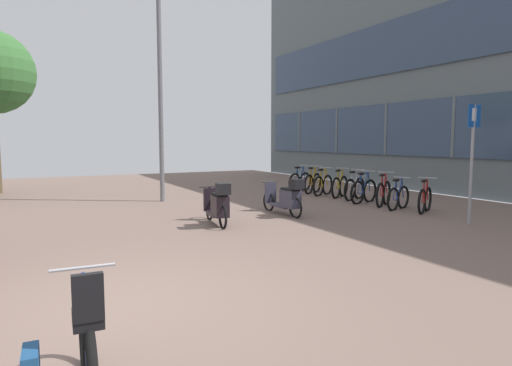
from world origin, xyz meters
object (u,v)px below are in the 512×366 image
object	(u,v)px
bicycle_foreground	(82,350)
lamp_post	(160,85)
bicycle_rack_06	(323,185)
parking_sign	(472,152)
bicycle_rack_01	(398,198)
scooter_near	(286,198)
bicycle_rack_00	(425,200)
bicycle_rack_04	(355,189)
bicycle_rack_05	(340,187)
bicycle_rack_02	(383,194)
scooter_mid	(218,205)
bicycle_rack_03	(364,191)
bicycle_rack_08	(300,182)
bicycle_rack_07	(313,183)

from	to	relation	value
bicycle_foreground	lamp_post	bearing A→B (deg)	71.31
bicycle_rack_06	lamp_post	distance (m)	6.41
parking_sign	bicycle_rack_01	bearing A→B (deg)	84.65
scooter_near	bicycle_rack_00	bearing A→B (deg)	-20.68
bicycle_rack_04	bicycle_rack_05	world-z (taller)	bicycle_rack_05
lamp_post	parking_sign	bearing A→B (deg)	-53.84
bicycle_rack_01	bicycle_rack_05	world-z (taller)	bicycle_rack_05
bicycle_rack_05	bicycle_rack_06	xyz separation A→B (m)	(-0.18, 0.71, -0.00)
bicycle_rack_04	parking_sign	bearing A→B (deg)	-96.04
parking_sign	lamp_post	world-z (taller)	lamp_post
bicycle_rack_04	bicycle_rack_05	xyz separation A→B (m)	(-0.04, 0.71, 0.00)
bicycle_rack_02	scooter_mid	world-z (taller)	scooter_mid
bicycle_rack_05	bicycle_rack_02	bearing A→B (deg)	-92.23
bicycle_rack_01	scooter_near	xyz separation A→B (m)	(-3.28, 0.61, 0.12)
bicycle_rack_00	scooter_mid	xyz separation A→B (m)	(-5.57, 0.92, 0.12)
bicycle_foreground	bicycle_rack_03	xyz separation A→B (m)	(8.84, 7.01, -0.03)
bicycle_rack_02	bicycle_rack_00	bearing A→B (deg)	-85.73
bicycle_rack_01	bicycle_rack_04	distance (m)	2.15
bicycle_rack_02	bicycle_rack_06	world-z (taller)	bicycle_rack_02
bicycle_rack_06	bicycle_rack_02	bearing A→B (deg)	-88.15
bicycle_rack_02	bicycle_rack_03	xyz separation A→B (m)	(-0.12, 0.71, -0.00)
bicycle_foreground	bicycle_rack_02	size ratio (longest dim) A/B	1.07
bicycle_rack_04	bicycle_rack_08	world-z (taller)	bicycle_rack_04
bicycle_rack_04	parking_sign	xyz separation A→B (m)	(-0.48, -4.52, 1.31)
bicycle_foreground	bicycle_rack_07	distance (m)	13.31
bicycle_rack_05	scooter_near	world-z (taller)	bicycle_rack_05
bicycle_rack_02	bicycle_rack_03	world-z (taller)	bicycle_rack_02
bicycle_rack_07	bicycle_rack_08	distance (m)	0.72
bicycle_rack_02	parking_sign	size ratio (longest dim) A/B	0.47
bicycle_rack_05	bicycle_rack_00	bearing A→B (deg)	-89.63
bicycle_rack_03	bicycle_rack_02	bearing A→B (deg)	-80.27
bicycle_rack_02	bicycle_rack_04	size ratio (longest dim) A/B	0.96
bicycle_rack_06	scooter_mid	size ratio (longest dim) A/B	0.75
bicycle_rack_01	bicycle_rack_05	xyz separation A→B (m)	(0.22, 2.85, 0.03)
bicycle_rack_07	lamp_post	size ratio (longest dim) A/B	0.19
bicycle_rack_00	bicycle_rack_08	world-z (taller)	bicycle_rack_08
bicycle_rack_07	parking_sign	bearing A→B (deg)	-92.82
bicycle_rack_03	lamp_post	xyz separation A→B (m)	(-5.38, 3.22, 3.26)
bicycle_rack_05	scooter_near	size ratio (longest dim) A/B	0.67
bicycle_rack_03	bicycle_rack_08	bearing A→B (deg)	89.86
bicycle_rack_06	bicycle_rack_05	bearing A→B (deg)	-76.16
bicycle_foreground	parking_sign	size ratio (longest dim) A/B	0.50
bicycle_rack_04	bicycle_rack_08	bearing A→B (deg)	94.74
bicycle_rack_02	parking_sign	world-z (taller)	parking_sign
bicycle_rack_00	bicycle_rack_06	size ratio (longest dim) A/B	0.92
scooter_mid	bicycle_rack_00	bearing A→B (deg)	-9.36
bicycle_rack_00	parking_sign	xyz separation A→B (m)	(-0.46, -1.68, 1.32)
bicycle_rack_01	bicycle_rack_07	xyz separation A→B (m)	(0.10, 4.27, 0.03)
bicycle_rack_04	scooter_near	bearing A→B (deg)	-156.68
bicycle_rack_05	bicycle_rack_03	bearing A→B (deg)	-98.21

